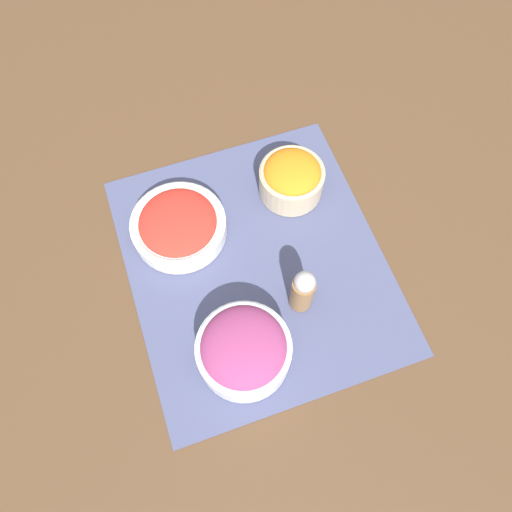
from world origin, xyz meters
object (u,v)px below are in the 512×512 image
onion_bowl (244,350)px  carrot_bowl (292,178)px  pepper_shaker (303,290)px  tomato_bowl (178,225)px

onion_bowl → carrot_bowl: 0.34m
carrot_bowl → pepper_shaker: size_ratio=1.09×
onion_bowl → pepper_shaker: size_ratio=1.38×
onion_bowl → tomato_bowl: bearing=-171.7°
onion_bowl → carrot_bowl: (-0.29, 0.19, -0.00)m
tomato_bowl → onion_bowl: bearing=8.3°
carrot_bowl → onion_bowl: bearing=-33.9°
onion_bowl → pepper_shaker: (-0.06, 0.13, 0.01)m
tomato_bowl → pepper_shaker: size_ratio=1.56×
onion_bowl → tomato_bowl: onion_bowl is taller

